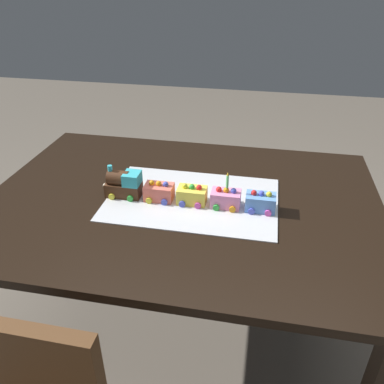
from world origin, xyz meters
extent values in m
plane|color=#6B6054|center=(0.00, 0.00, 0.00)|extent=(8.00, 8.00, 0.00)
cube|color=black|center=(0.00, 0.00, 0.72)|extent=(1.40, 1.00, 0.03)
cube|color=black|center=(-0.64, 0.44, 0.35)|extent=(0.07, 0.07, 0.71)
cube|color=black|center=(0.64, 0.44, 0.35)|extent=(0.07, 0.07, 0.71)
cube|color=silver|center=(0.04, 0.00, 0.74)|extent=(0.60, 0.40, 0.00)
cube|color=#472816|center=(-0.21, -0.02, 0.77)|extent=(0.12, 0.06, 0.05)
cylinder|color=#472816|center=(-0.22, -0.02, 0.81)|extent=(0.07, 0.05, 0.05)
cube|color=#38B7C6|center=(-0.17, -0.02, 0.82)|extent=(0.06, 0.06, 0.04)
cylinder|color=#38B7C6|center=(-0.25, -0.02, 0.84)|extent=(0.02, 0.02, 0.03)
sphere|color=#F4EFCC|center=(-0.28, -0.02, 0.78)|extent=(0.02, 0.02, 0.02)
cylinder|color=yellow|center=(-0.24, -0.06, 0.76)|extent=(0.02, 0.01, 0.02)
cylinder|color=green|center=(-0.17, -0.06, 0.76)|extent=(0.02, 0.01, 0.02)
cylinder|color=#D84CB2|center=(-0.24, 0.01, 0.76)|extent=(0.02, 0.01, 0.02)
cylinder|color=#D84CB2|center=(-0.17, 0.01, 0.76)|extent=(0.02, 0.01, 0.02)
cube|color=#F27260|center=(-0.08, -0.02, 0.77)|extent=(0.10, 0.06, 0.06)
cylinder|color=yellow|center=(-0.10, -0.06, 0.76)|extent=(0.02, 0.01, 0.02)
cylinder|color=#4C59D8|center=(-0.05, -0.06, 0.76)|extent=(0.02, 0.01, 0.02)
cylinder|color=orange|center=(-0.10, 0.01, 0.76)|extent=(0.02, 0.01, 0.02)
cylinder|color=red|center=(-0.05, 0.01, 0.76)|extent=(0.02, 0.01, 0.02)
sphere|color=orange|center=(-0.08, -0.02, 0.81)|extent=(0.02, 0.02, 0.02)
sphere|color=#4C59D8|center=(-0.05, -0.02, 0.81)|extent=(0.02, 0.02, 0.02)
sphere|color=orange|center=(-0.10, -0.02, 0.81)|extent=(0.02, 0.02, 0.02)
cube|color=#F4E04C|center=(0.04, -0.02, 0.77)|extent=(0.10, 0.06, 0.06)
cylinder|color=#4C59D8|center=(0.01, -0.06, 0.76)|extent=(0.02, 0.01, 0.02)
cylinder|color=#D84CB2|center=(0.07, -0.06, 0.76)|extent=(0.02, 0.01, 0.02)
cylinder|color=#4C59D8|center=(0.01, 0.01, 0.76)|extent=(0.02, 0.01, 0.02)
cylinder|color=#4C59D8|center=(0.07, 0.01, 0.76)|extent=(0.02, 0.01, 0.02)
sphere|color=red|center=(0.07, -0.02, 0.81)|extent=(0.02, 0.02, 0.02)
sphere|color=yellow|center=(0.02, -0.02, 0.81)|extent=(0.02, 0.02, 0.02)
sphere|color=green|center=(0.04, -0.02, 0.81)|extent=(0.02, 0.02, 0.02)
cube|color=pink|center=(0.16, -0.02, 0.77)|extent=(0.10, 0.06, 0.06)
cylinder|color=green|center=(0.13, -0.06, 0.76)|extent=(0.02, 0.01, 0.02)
cylinder|color=orange|center=(0.19, -0.06, 0.76)|extent=(0.02, 0.01, 0.02)
cylinder|color=#4C59D8|center=(0.13, 0.01, 0.76)|extent=(0.02, 0.01, 0.02)
cylinder|color=green|center=(0.19, 0.01, 0.76)|extent=(0.02, 0.01, 0.02)
sphere|color=red|center=(0.13, -0.02, 0.81)|extent=(0.02, 0.02, 0.02)
sphere|color=orange|center=(0.16, -0.02, 0.81)|extent=(0.02, 0.02, 0.02)
sphere|color=#4C59D8|center=(0.18, -0.02, 0.81)|extent=(0.02, 0.02, 0.02)
cube|color=#669EEA|center=(0.28, -0.02, 0.77)|extent=(0.10, 0.06, 0.06)
cylinder|color=#4C59D8|center=(0.25, -0.06, 0.76)|extent=(0.02, 0.01, 0.02)
cylinder|color=#D84CB2|center=(0.30, -0.06, 0.76)|extent=(0.02, 0.01, 0.02)
cylinder|color=orange|center=(0.25, 0.01, 0.76)|extent=(0.02, 0.01, 0.02)
cylinder|color=orange|center=(0.30, 0.01, 0.76)|extent=(0.02, 0.01, 0.02)
sphere|color=yellow|center=(0.30, -0.02, 0.81)|extent=(0.02, 0.02, 0.02)
sphere|color=red|center=(0.25, -0.02, 0.81)|extent=(0.02, 0.02, 0.02)
sphere|color=#4C59D8|center=(0.28, -0.02, 0.81)|extent=(0.02, 0.02, 0.02)
cylinder|color=#66D872|center=(0.16, -0.02, 0.84)|extent=(0.01, 0.01, 0.05)
cone|color=yellow|center=(0.16, -0.02, 0.87)|extent=(0.01, 0.01, 0.01)
camera|label=1|loc=(0.26, -1.17, 1.47)|focal=36.73mm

